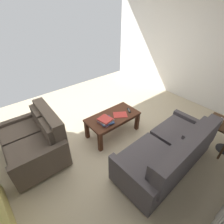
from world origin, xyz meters
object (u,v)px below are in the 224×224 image
Objects in this scene: coffee_mug at (220,121)px; loose_magazine at (120,115)px; sofa_main at (169,153)px; coffee_table at (113,119)px; end_table at (221,127)px; loveseat_near at (36,141)px; tv_remote at (129,110)px; book_stack at (106,120)px.

coffee_mug is 0.37× the size of loose_magazine.
sofa_main reaches higher than loose_magazine.
coffee_table is 1.81× the size of end_table.
loose_magazine reaches higher than coffee_table.
coffee_table is at bearing -83.27° from sofa_main.
sofa_main is 1.17m from loose_magazine.
coffee_mug is at bearing 144.17° from loveseat_near.
loveseat_near is at bearing -15.40° from coffee_table.
coffee_table is 1.91m from coffee_mug.
sofa_main reaches higher than coffee_table.
coffee_mug is 1.63m from tv_remote.
tv_remote is (-0.61, -0.00, -0.04)m from book_stack.
loveseat_near is 4.45× the size of loose_magazine.
coffee_table is 3.49× the size of book_stack.
book_stack reaches higher than tv_remote.
tv_remote is (0.85, -1.45, -0.03)m from end_table.
tv_remote reaches higher than loose_magazine.
end_table reaches higher than book_stack.
loveseat_near reaches higher than coffee_table.
book_stack is (0.23, 0.07, 0.12)m from coffee_table.
loose_magazine is at bearing 163.76° from loveseat_near.
end_table is 5.74× the size of coffee_mug.
sofa_main is 1.13m from end_table.
sofa_main is 3.06× the size of end_table.
tv_remote is (-0.38, 0.07, 0.08)m from coffee_table.
book_stack is (1.47, -1.44, 0.01)m from end_table.
end_table reaches higher than tv_remote.
end_table is (-2.63, 1.90, 0.13)m from loveseat_near.
coffee_mug is 2.00m from book_stack.
tv_remote is at bearing -60.32° from coffee_mug.
loveseat_near is at bearing -35.83° from coffee_mug.
end_table is 2.14× the size of loose_magazine.
sofa_main is 1.23m from book_stack.
coffee_table is at bearing -162.93° from book_stack.
sofa_main is at bearing 96.73° from coffee_table.
loveseat_near is 1.84m from tv_remote.
sofa_main is 1.47× the size of loveseat_near.
loveseat_near is 1.45m from coffee_table.
coffee_table is 0.17m from loose_magazine.
coffee_table is 10.37× the size of coffee_mug.
loose_magazine is at bearing 155.86° from coffee_table.
sofa_main is at bearing 108.12° from book_stack.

